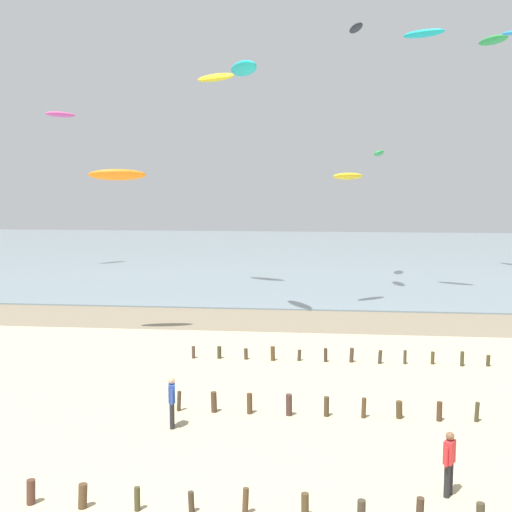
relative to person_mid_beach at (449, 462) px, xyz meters
The scene contains 16 objects.
wet_sand_strip 22.68m from the person_mid_beach, 111.96° to the left, with size 120.00×6.27×0.01m, color #84755B.
sea 59.76m from the person_mid_beach, 98.15° to the left, with size 160.00×70.00×0.10m, color gray.
groyne_near 2.53m from the person_mid_beach, 141.67° to the right, with size 20.90×0.35×0.75m.
groyne_mid 5.88m from the person_mid_beach, 66.86° to the left, with size 22.25×0.37×0.78m.
groyne_far 12.53m from the person_mid_beach, 100.50° to the left, with size 14.73×0.34×0.67m.
person_mid_beach is the anchor object (origin of this frame).
person_by_waterline 9.04m from the person_mid_beach, 155.07° to the left, with size 0.30×0.55×1.71m.
kite_aloft_0 52.82m from the person_mid_beach, 123.38° to the left, with size 3.05×0.98×0.49m, color #E54C99.
kite_aloft_2 35.23m from the person_mid_beach, 83.28° to the left, with size 3.01×0.96×0.48m, color #19B2B7.
kite_aloft_3 26.26m from the person_mid_beach, 110.69° to the left, with size 3.39×1.08×0.54m, color #19B2B7.
kite_aloft_4 26.92m from the person_mid_beach, 93.70° to the left, with size 2.56×0.82×0.41m, color yellow.
kite_aloft_5 48.63m from the person_mid_beach, 75.10° to the left, with size 3.48×1.11×0.56m, color green.
kite_aloft_6 22.86m from the person_mid_beach, 130.56° to the left, with size 2.98×0.95×0.48m, color orange.
kite_aloft_8 40.37m from the person_mid_beach, 87.91° to the left, with size 2.65×0.85×0.42m, color green.
kite_aloft_9 37.19m from the person_mid_beach, 109.58° to the left, with size 3.40×1.09×0.54m, color yellow.
kite_aloft_10 34.59m from the person_mid_beach, 92.20° to the left, with size 2.55×0.82×0.41m, color black.
Camera 1 is at (5.14, -11.12, 7.96)m, focal length 44.41 mm.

